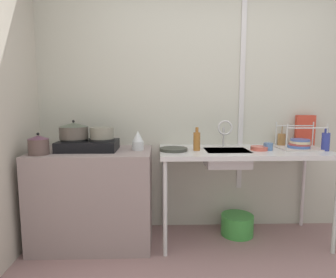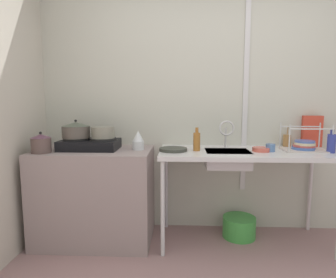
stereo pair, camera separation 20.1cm
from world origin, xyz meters
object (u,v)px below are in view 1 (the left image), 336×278
Objects in this scene: sink_basin at (227,158)px; cereal_box at (305,130)px; stove at (88,145)px; pot_on_right_burner at (102,133)px; bottle_by_rack at (326,141)px; small_bowl_on_drainboard at (259,148)px; pot_on_left_burner at (74,131)px; bucket_on_floor at (237,225)px; cup_by_rack at (268,146)px; pot_beside_stove at (39,145)px; dish_rack at (300,144)px; utensil_jar at (281,139)px; faucet at (225,129)px; bottle_by_sink at (197,141)px; percolator at (138,141)px; frying_pan at (174,149)px.

cereal_box is at bearing 19.13° from sink_basin.
stove is 0.17m from pot_on_right_burner.
bottle_by_rack is at bearing -2.31° from pot_on_right_burner.
stove reaches higher than small_bowl_on_drainboard.
pot_on_left_burner reaches higher than stove.
pot_on_left_burner is 0.82× the size of bucket_on_floor.
cup_by_rack is 0.26× the size of bucket_on_floor.
bucket_on_floor is (1.80, 0.29, -0.86)m from pot_beside_stove.
pot_beside_stove is 2.57m from cereal_box.
dish_rack is 1.88× the size of bottle_by_rack.
pot_on_right_burner is (0.13, 0.00, 0.11)m from stove.
utensil_jar reaches higher than stove.
faucet is 0.88m from cereal_box.
dish_rack reaches higher than bottle_by_rack.
cereal_box reaches higher than pot_beside_stove.
cup_by_rack is 0.39× the size of bottle_by_sink.
utensil_jar is at bearing 20.71° from bucket_on_floor.
pot_beside_stove is (-0.37, -0.20, 0.03)m from stove.
percolator is at bearing 177.15° from bottle_by_rack.
cereal_box is at bearing 10.74° from faucet.
cup_by_rack is 0.08m from small_bowl_on_drainboard.
pot_on_right_burner reaches higher than stove.
dish_rack is at bearing 10.76° from cup_by_rack.
dish_rack is 0.99m from bucket_on_floor.
dish_rack is at bearing 151.23° from bottle_by_rack.
pot_beside_stove is (-0.24, -0.20, -0.10)m from pot_on_left_burner.
pot_on_left_burner is 1.26× the size of bottle_by_rack.
dish_rack is at bearing -7.61° from faucet.
utensil_jar is at bearing 50.99° from cup_by_rack.
bottle_by_sink is at bearing -161.63° from utensil_jar.
pot_on_left_burner reaches higher than pot_on_right_burner.
percolator is 0.45× the size of sink_basin.
bottle_by_sink is (0.87, -0.03, -0.07)m from pot_on_right_burner.
utensil_jar is (2.28, 0.47, -0.02)m from pot_beside_stove.
sink_basin is at bearing 2.61° from frying_pan.
frying_pan is at bearing -162.19° from faucet.
utensil_jar is (-0.26, 0.36, -0.03)m from bottle_by_rack.
cup_by_rack is (2.02, 0.16, -0.05)m from pot_beside_stove.
small_bowl_on_drainboard is (1.70, -0.03, -0.17)m from pot_on_left_burner.
dish_rack is at bearing -7.29° from bucket_on_floor.
pot_on_right_burner is 1.37× the size of small_bowl_on_drainboard.
small_bowl_on_drainboard is 0.51× the size of cereal_box.
faucet is 0.88× the size of cereal_box.
bottle_by_sink is 1.02× the size of utensil_jar.
utensil_jar is at bearing 42.57° from small_bowl_on_drainboard.
frying_pan is at bearing -179.55° from cup_by_rack.
cereal_box is at bearing 56.11° from dish_rack.
dish_rack reaches higher than utensil_jar.
sink_basin is 0.29m from faucet.
pot_on_left_burner is 1.22× the size of bottle_by_sink.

